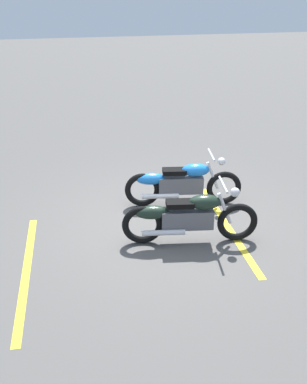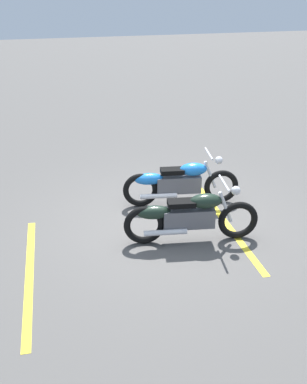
# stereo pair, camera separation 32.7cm
# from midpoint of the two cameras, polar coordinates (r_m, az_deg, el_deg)

# --- Properties ---
(ground_plane) EXTENTS (60.00, 60.00, 0.00)m
(ground_plane) POSITION_cam_midpoint_polar(r_m,az_deg,el_deg) (8.08, 3.03, -4.01)
(ground_plane) COLOR #514F4C
(motorcycle_bright_foreground) EXTENTS (2.22, 0.66, 1.04)m
(motorcycle_bright_foreground) POSITION_cam_midpoint_polar(r_m,az_deg,el_deg) (8.55, 4.53, 1.14)
(motorcycle_bright_foreground) COLOR black
(motorcycle_bright_foreground) RESTS_ON ground
(motorcycle_dark_foreground) EXTENTS (2.22, 0.66, 1.04)m
(motorcycle_dark_foreground) POSITION_cam_midpoint_polar(r_m,az_deg,el_deg) (7.34, 5.53, -3.16)
(motorcycle_dark_foreground) COLOR black
(motorcycle_dark_foreground) RESTS_ON ground
(parking_stripe_near) EXTENTS (0.30, 3.20, 0.01)m
(parking_stripe_near) POSITION_cam_midpoint_polar(r_m,az_deg,el_deg) (8.10, 10.51, -4.30)
(parking_stripe_near) COLOR yellow
(parking_stripe_near) RESTS_ON ground
(parking_stripe_mid) EXTENTS (0.30, 3.20, 0.01)m
(parking_stripe_mid) POSITION_cam_midpoint_polar(r_m,az_deg,el_deg) (7.04, -14.48, -9.67)
(parking_stripe_mid) COLOR yellow
(parking_stripe_mid) RESTS_ON ground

